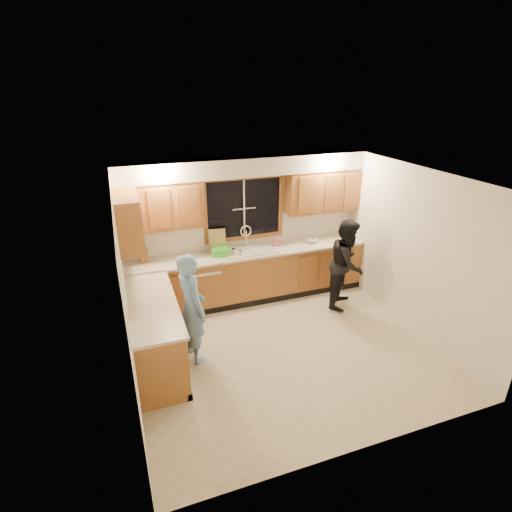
{
  "coord_description": "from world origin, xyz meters",
  "views": [
    {
      "loc": [
        -2.04,
        -4.43,
        3.58
      ],
      "look_at": [
        -0.22,
        0.65,
        1.24
      ],
      "focal_mm": 28.0,
      "sensor_mm": 36.0,
      "label": 1
    }
  ],
  "objects_px": {
    "man": "(192,308)",
    "soap_bottle": "(275,241)",
    "stove": "(160,358)",
    "woman": "(347,264)",
    "dish_crate": "(221,251)",
    "bowl": "(312,241)",
    "knife_block": "(144,256)",
    "dishwasher": "(203,285)",
    "sink": "(250,254)"
  },
  "relations": [
    {
      "from": "man",
      "to": "soap_bottle",
      "type": "height_order",
      "value": "man"
    },
    {
      "from": "stove",
      "to": "woman",
      "type": "relative_size",
      "value": 0.58
    },
    {
      "from": "dish_crate",
      "to": "bowl",
      "type": "bearing_deg",
      "value": 0.37
    },
    {
      "from": "man",
      "to": "woman",
      "type": "xyz_separation_m",
      "value": [
        2.77,
        0.6,
        -0.02
      ]
    },
    {
      "from": "woman",
      "to": "knife_block",
      "type": "relative_size",
      "value": 6.8
    },
    {
      "from": "soap_bottle",
      "to": "dishwasher",
      "type": "bearing_deg",
      "value": -176.86
    },
    {
      "from": "soap_bottle",
      "to": "bowl",
      "type": "xyz_separation_m",
      "value": [
        0.7,
        -0.05,
        -0.07
      ]
    },
    {
      "from": "man",
      "to": "soap_bottle",
      "type": "distance_m",
      "value": 2.29
    },
    {
      "from": "soap_bottle",
      "to": "bowl",
      "type": "height_order",
      "value": "soap_bottle"
    },
    {
      "from": "sink",
      "to": "bowl",
      "type": "relative_size",
      "value": 3.97
    },
    {
      "from": "sink",
      "to": "dishwasher",
      "type": "relative_size",
      "value": 1.05
    },
    {
      "from": "dishwasher",
      "to": "bowl",
      "type": "relative_size",
      "value": 3.78
    },
    {
      "from": "knife_block",
      "to": "soap_bottle",
      "type": "relative_size",
      "value": 1.24
    },
    {
      "from": "sink",
      "to": "stove",
      "type": "relative_size",
      "value": 0.96
    },
    {
      "from": "man",
      "to": "dish_crate",
      "type": "distance_m",
      "value": 1.57
    },
    {
      "from": "bowl",
      "to": "dish_crate",
      "type": "bearing_deg",
      "value": -179.63
    },
    {
      "from": "dishwasher",
      "to": "knife_block",
      "type": "relative_size",
      "value": 3.59
    },
    {
      "from": "dishwasher",
      "to": "soap_bottle",
      "type": "height_order",
      "value": "soap_bottle"
    },
    {
      "from": "sink",
      "to": "man",
      "type": "distance_m",
      "value": 1.87
    },
    {
      "from": "knife_block",
      "to": "dish_crate",
      "type": "distance_m",
      "value": 1.26
    },
    {
      "from": "woman",
      "to": "knife_block",
      "type": "distance_m",
      "value": 3.37
    },
    {
      "from": "dishwasher",
      "to": "knife_block",
      "type": "xyz_separation_m",
      "value": [
        -0.91,
        0.14,
        0.62
      ]
    },
    {
      "from": "man",
      "to": "soap_bottle",
      "type": "relative_size",
      "value": 8.65
    },
    {
      "from": "sink",
      "to": "knife_block",
      "type": "xyz_separation_m",
      "value": [
        -1.76,
        0.13,
        0.17
      ]
    },
    {
      "from": "soap_bottle",
      "to": "woman",
      "type": "bearing_deg",
      "value": -40.03
    },
    {
      "from": "dishwasher",
      "to": "woman",
      "type": "bearing_deg",
      "value": -17.84
    },
    {
      "from": "sink",
      "to": "bowl",
      "type": "height_order",
      "value": "sink"
    },
    {
      "from": "woman",
      "to": "dish_crate",
      "type": "bearing_deg",
      "value": 112.02
    },
    {
      "from": "sink",
      "to": "stove",
      "type": "xyz_separation_m",
      "value": [
        -1.8,
        -1.82,
        -0.41
      ]
    },
    {
      "from": "sink",
      "to": "soap_bottle",
      "type": "distance_m",
      "value": 0.53
    },
    {
      "from": "dishwasher",
      "to": "woman",
      "type": "distance_m",
      "value": 2.48
    },
    {
      "from": "man",
      "to": "bowl",
      "type": "height_order",
      "value": "man"
    },
    {
      "from": "dishwasher",
      "to": "soap_bottle",
      "type": "xyz_separation_m",
      "value": [
        1.35,
        0.07,
        0.6
      ]
    },
    {
      "from": "man",
      "to": "knife_block",
      "type": "height_order",
      "value": "man"
    },
    {
      "from": "soap_bottle",
      "to": "dish_crate",
      "type": "bearing_deg",
      "value": -176.35
    },
    {
      "from": "woman",
      "to": "dishwasher",
      "type": "bearing_deg",
      "value": 115.03
    },
    {
      "from": "sink",
      "to": "dish_crate",
      "type": "relative_size",
      "value": 3.0
    },
    {
      "from": "dishwasher",
      "to": "stove",
      "type": "distance_m",
      "value": 2.04
    },
    {
      "from": "woman",
      "to": "soap_bottle",
      "type": "height_order",
      "value": "woman"
    },
    {
      "from": "dishwasher",
      "to": "soap_bottle",
      "type": "bearing_deg",
      "value": 3.14
    },
    {
      "from": "stove",
      "to": "dish_crate",
      "type": "height_order",
      "value": "dish_crate"
    },
    {
      "from": "woman",
      "to": "knife_block",
      "type": "bearing_deg",
      "value": 117.45
    },
    {
      "from": "stove",
      "to": "soap_bottle",
      "type": "relative_size",
      "value": 4.9
    },
    {
      "from": "sink",
      "to": "man",
      "type": "xyz_separation_m",
      "value": [
        -1.29,
        -1.36,
        -0.07
      ]
    },
    {
      "from": "knife_block",
      "to": "bowl",
      "type": "height_order",
      "value": "knife_block"
    },
    {
      "from": "dishwasher",
      "to": "dish_crate",
      "type": "distance_m",
      "value": 0.67
    },
    {
      "from": "sink",
      "to": "man",
      "type": "bearing_deg",
      "value": -133.37
    },
    {
      "from": "sink",
      "to": "woman",
      "type": "height_order",
      "value": "woman"
    },
    {
      "from": "woman",
      "to": "bowl",
      "type": "bearing_deg",
      "value": 63.02
    },
    {
      "from": "woman",
      "to": "sink",
      "type": "bearing_deg",
      "value": 105.57
    }
  ]
}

